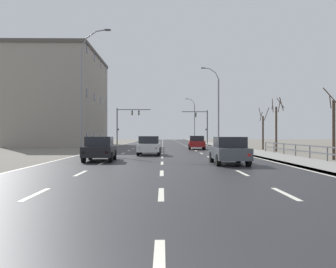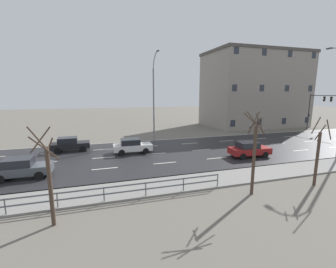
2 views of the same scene
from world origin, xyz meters
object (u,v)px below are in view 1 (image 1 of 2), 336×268
at_px(car_mid_centre, 229,150).
at_px(street_lamp_midground, 217,108).
at_px(car_far_left, 100,149).
at_px(car_near_left, 149,145).
at_px(traffic_signal_right, 203,122).
at_px(brick_building, 63,100).
at_px(street_lamp_left_bank, 83,92).
at_px(car_distant, 197,142).
at_px(street_lamp_distant, 194,121).
at_px(traffic_signal_left, 125,119).

bearing_deg(car_mid_centre, street_lamp_midground, 82.54).
bearing_deg(car_far_left, car_near_left, 63.84).
relative_size(traffic_signal_right, brick_building, 0.32).
distance_m(car_far_left, brick_building, 35.60).
bearing_deg(traffic_signal_right, car_mid_centre, -94.47).
bearing_deg(car_mid_centre, traffic_signal_right, 85.57).
relative_size(street_lamp_left_bank, car_mid_centre, 2.84).
relative_size(street_lamp_midground, car_distant, 2.59).
height_order(traffic_signal_right, car_far_left, traffic_signal_right).
bearing_deg(car_far_left, street_lamp_distant, 76.90).
bearing_deg(traffic_signal_left, car_far_left, -86.35).
bearing_deg(street_lamp_midground, street_lamp_distant, 89.97).
bearing_deg(car_far_left, car_distant, 63.59).
bearing_deg(street_lamp_midground, car_far_left, -114.49).
bearing_deg(street_lamp_midground, car_mid_centre, -97.51).
bearing_deg(street_lamp_distant, traffic_signal_right, -90.97).
distance_m(traffic_signal_right, car_mid_centre, 42.37).
bearing_deg(car_near_left, street_lamp_distant, 82.06).
height_order(street_lamp_distant, car_distant, street_lamp_distant).
distance_m(street_lamp_left_bank, traffic_signal_right, 32.43).
height_order(street_lamp_left_bank, brick_building, brick_building).
bearing_deg(traffic_signal_right, street_lamp_left_bank, -116.64).
xyz_separation_m(street_lamp_midground, traffic_signal_left, (-13.89, 13.69, -0.93)).
bearing_deg(traffic_signal_left, street_lamp_distant, 58.25).
bearing_deg(car_mid_centre, car_near_left, 118.09).
relative_size(street_lamp_midground, car_near_left, 2.62).
height_order(street_lamp_left_bank, traffic_signal_left, street_lamp_left_bank).
xyz_separation_m(street_lamp_distant, street_lamp_left_bank, (-14.88, -50.63, 0.58)).
xyz_separation_m(traffic_signal_right, car_far_left, (-11.07, -39.55, -3.11)).
height_order(car_near_left, car_distant, same).
bearing_deg(traffic_signal_left, traffic_signal_right, 3.33).
xyz_separation_m(car_near_left, brick_building, (-14.61, 26.41, 6.35)).
bearing_deg(traffic_signal_left, car_near_left, -80.54).
bearing_deg(car_mid_centre, street_lamp_distant, 86.76).
xyz_separation_m(street_lamp_distant, car_mid_centre, (-3.66, -63.82, -4.28)).
bearing_deg(car_mid_centre, brick_building, 118.76).
distance_m(street_lamp_distant, car_near_left, 55.47).
height_order(street_lamp_midground, car_far_left, street_lamp_midground).
height_order(street_lamp_left_bank, car_mid_centre, street_lamp_left_bank).
relative_size(car_far_left, car_distant, 1.00).
distance_m(car_mid_centre, car_far_left, 8.19).
relative_size(street_lamp_left_bank, car_near_left, 2.82).
bearing_deg(street_lamp_left_bank, traffic_signal_left, 88.02).
bearing_deg(traffic_signal_left, car_mid_centre, -76.07).
distance_m(traffic_signal_right, car_distant, 22.18).
xyz_separation_m(street_lamp_midground, car_distant, (-3.53, -7.25, -4.50)).
relative_size(street_lamp_left_bank, traffic_signal_left, 1.84).
distance_m(street_lamp_left_bank, car_mid_centre, 17.98).
bearing_deg(brick_building, car_near_left, -61.06).
distance_m(street_lamp_left_bank, car_far_left, 12.16).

